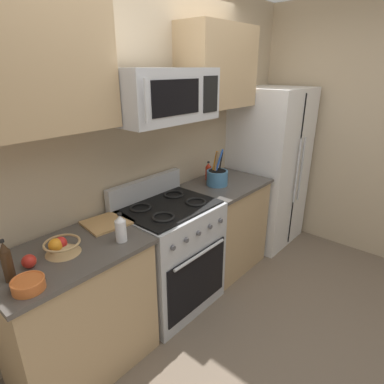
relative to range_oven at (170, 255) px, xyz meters
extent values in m
plane|color=#6B5B4C|center=(0.00, -0.61, -0.47)|extent=(16.00, 16.00, 0.00)
cube|color=tan|center=(0.00, 0.37, 0.83)|extent=(8.00, 0.10, 2.60)
cube|color=tan|center=(-0.85, 0.00, -0.03)|extent=(0.88, 0.56, 0.88)
cube|color=#4C4742|center=(-0.85, 0.00, 0.42)|extent=(0.92, 0.60, 0.03)
cube|color=#B2B5BA|center=(0.00, 0.00, -0.02)|extent=(0.76, 0.60, 0.91)
cube|color=black|center=(0.00, -0.30, -0.11)|extent=(0.67, 0.01, 0.51)
cylinder|color=#B2B5BA|center=(0.00, -0.33, 0.14)|extent=(0.57, 0.02, 0.02)
cube|color=black|center=(0.00, 0.00, 0.44)|extent=(0.73, 0.54, 0.02)
cube|color=#B2B5BA|center=(0.00, 0.27, 0.53)|extent=(0.76, 0.06, 0.18)
torus|color=black|center=(-0.18, -0.13, 0.46)|extent=(0.17, 0.17, 0.02)
torus|color=black|center=(0.18, -0.13, 0.46)|extent=(0.17, 0.17, 0.02)
torus|color=black|center=(-0.18, 0.12, 0.46)|extent=(0.17, 0.17, 0.02)
torus|color=black|center=(0.18, 0.12, 0.46)|extent=(0.17, 0.17, 0.02)
cylinder|color=#4C4C51|center=(-0.27, -0.31, 0.32)|extent=(0.04, 0.02, 0.04)
cylinder|color=#4C4C51|center=(-0.14, -0.31, 0.32)|extent=(0.04, 0.02, 0.04)
cylinder|color=#4C4C51|center=(0.00, -0.31, 0.32)|extent=(0.04, 0.02, 0.04)
cylinder|color=#4C4C51|center=(0.14, -0.31, 0.32)|extent=(0.04, 0.02, 0.04)
cylinder|color=#4C4C51|center=(0.27, -0.31, 0.32)|extent=(0.04, 0.02, 0.04)
cube|color=tan|center=(0.78, 0.00, -0.03)|extent=(0.74, 0.56, 0.88)
cube|color=#4C4742|center=(0.78, 0.00, 0.42)|extent=(0.78, 0.60, 0.03)
cube|color=silver|center=(1.58, -0.02, 0.40)|extent=(0.78, 0.67, 1.75)
cube|color=black|center=(1.58, -0.35, 0.40)|extent=(0.01, 0.01, 1.66)
cylinder|color=#B2B5BA|center=(1.53, -0.38, 0.44)|extent=(0.02, 0.02, 0.70)
cylinder|color=#B2B5BA|center=(1.63, -0.38, 0.44)|extent=(0.02, 0.02, 0.70)
cube|color=tan|center=(2.07, -0.61, 0.83)|extent=(0.10, 8.00, 2.60)
cube|color=#B2B5BA|center=(0.00, 0.03, 1.29)|extent=(0.79, 0.40, 0.36)
cube|color=black|center=(-0.07, -0.18, 1.29)|extent=(0.43, 0.01, 0.22)
cube|color=black|center=(0.28, -0.18, 1.29)|extent=(0.16, 0.01, 0.25)
cylinder|color=#B2B5BA|center=(-0.35, -0.20, 1.29)|extent=(0.02, 0.02, 0.25)
cube|color=tan|center=(-0.86, 0.15, 1.47)|extent=(0.91, 0.34, 0.68)
cube|color=tan|center=(0.79, 0.15, 1.47)|extent=(0.77, 0.34, 0.68)
cylinder|color=teal|center=(0.67, 0.03, 0.51)|extent=(0.20, 0.20, 0.14)
cylinder|color=black|center=(0.67, 0.03, 0.52)|extent=(0.16, 0.16, 0.12)
cylinder|color=olive|center=(0.67, 0.05, 0.61)|extent=(0.08, 0.03, 0.28)
cylinder|color=black|center=(0.72, 0.03, 0.61)|extent=(0.02, 0.06, 0.29)
cylinder|color=orange|center=(0.68, 0.07, 0.61)|extent=(0.08, 0.04, 0.28)
cylinder|color=blue|center=(0.67, 0.03, 0.62)|extent=(0.06, 0.09, 0.31)
cone|color=tan|center=(-0.88, 0.01, 0.47)|extent=(0.21, 0.21, 0.07)
torus|color=tan|center=(-0.88, 0.01, 0.50)|extent=(0.21, 0.21, 0.01)
sphere|color=red|center=(-0.88, 0.02, 0.50)|extent=(0.08, 0.08, 0.08)
sphere|color=orange|center=(-0.92, 0.01, 0.50)|extent=(0.08, 0.08, 0.08)
sphere|color=red|center=(-1.08, 0.00, 0.47)|extent=(0.08, 0.08, 0.08)
cube|color=tan|center=(-0.48, 0.13, 0.44)|extent=(0.34, 0.30, 0.02)
cylinder|color=red|center=(0.73, 0.18, 0.50)|extent=(0.06, 0.06, 0.13)
cone|color=red|center=(0.73, 0.18, 0.59)|extent=(0.05, 0.05, 0.04)
cylinder|color=black|center=(0.73, 0.18, 0.61)|extent=(0.02, 0.02, 0.01)
cylinder|color=silver|center=(-0.56, -0.14, 0.51)|extent=(0.07, 0.07, 0.14)
cone|color=silver|center=(-0.56, -0.14, 0.60)|extent=(0.06, 0.06, 0.04)
cylinder|color=black|center=(-0.56, -0.14, 0.62)|extent=(0.03, 0.03, 0.01)
cylinder|color=#382314|center=(-1.19, -0.04, 0.52)|extent=(0.05, 0.05, 0.18)
cone|color=#382314|center=(-1.19, -0.04, 0.64)|extent=(0.05, 0.05, 0.05)
cylinder|color=black|center=(-1.19, -0.04, 0.67)|extent=(0.02, 0.02, 0.01)
cylinder|color=#D1662D|center=(-1.16, -0.19, 0.46)|extent=(0.16, 0.16, 0.06)
torus|color=#D1662D|center=(-1.16, -0.19, 0.49)|extent=(0.16, 0.16, 0.01)
camera|label=1|loc=(-1.62, -1.65, 1.47)|focal=29.96mm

